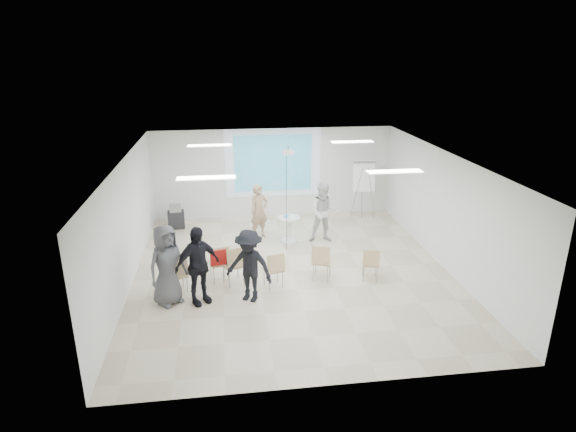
{
  "coord_description": "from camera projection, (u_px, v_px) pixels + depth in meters",
  "views": [
    {
      "loc": [
        -1.62,
        -11.17,
        5.47
      ],
      "look_at": [
        0.0,
        0.8,
        1.25
      ],
      "focal_mm": 30.0,
      "sensor_mm": 36.0,
      "label": 1
    }
  ],
  "objects": [
    {
      "name": "audience_left",
      "position": [
        197.0,
        260.0,
        10.61
      ],
      "size": [
        1.42,
        1.26,
        2.1
      ],
      "primitive_type": "imported",
      "rotation": [
        0.0,
        0.0,
        0.54
      ],
      "color": "black",
      "rests_on": "floor"
    },
    {
      "name": "controller_left",
      "position": [
        264.0,
        196.0,
        14.58
      ],
      "size": [
        0.1,
        0.13,
        0.04
      ],
      "primitive_type": "cube",
      "rotation": [
        0.0,
        0.0,
        0.51
      ],
      "color": "white",
      "rests_on": "player_left"
    },
    {
      "name": "chair_right_far",
      "position": [
        371.0,
        262.0,
        11.82
      ],
      "size": [
        0.49,
        0.51,
        0.86
      ],
      "rotation": [
        0.0,
        0.0,
        -0.23
      ],
      "color": "tan",
      "rests_on": "floor"
    },
    {
      "name": "ceiling",
      "position": [
        293.0,
        156.0,
        11.46
      ],
      "size": [
        8.0,
        9.0,
        0.1
      ],
      "primitive_type": "cube",
      "color": "white",
      "rests_on": "wall_back"
    },
    {
      "name": "fluor_panel_se",
      "position": [
        394.0,
        171.0,
        10.33
      ],
      "size": [
        1.2,
        0.3,
        0.02
      ],
      "primitive_type": "cube",
      "color": "white",
      "rests_on": "ceiling"
    },
    {
      "name": "controller_right",
      "position": [
        317.0,
        196.0,
        14.22
      ],
      "size": [
        0.06,
        0.14,
        0.04
      ],
      "primitive_type": "cube",
      "rotation": [
        0.0,
        0.0,
        -0.12
      ],
      "color": "silver",
      "rests_on": "player_right"
    },
    {
      "name": "flipchart_easel",
      "position": [
        364.0,
        177.0,
        15.84
      ],
      "size": [
        0.86,
        0.65,
        1.98
      ],
      "rotation": [
        0.0,
        0.0,
        -0.09
      ],
      "color": "#95989D",
      "rests_on": "floor"
    },
    {
      "name": "player_left",
      "position": [
        259.0,
        208.0,
        14.42
      ],
      "size": [
        0.83,
        0.75,
        1.89
      ],
      "primitive_type": "imported",
      "rotation": [
        0.0,
        0.0,
        0.51
      ],
      "color": "tan",
      "rests_on": "floor"
    },
    {
      "name": "floor",
      "position": [
        292.0,
        273.0,
        12.48
      ],
      "size": [
        8.0,
        9.0,
        0.1
      ],
      "primitive_type": "cube",
      "color": "beige",
      "rests_on": "ground"
    },
    {
      "name": "laptop",
      "position": [
        233.0,
        263.0,
        11.68
      ],
      "size": [
        0.44,
        0.38,
        0.03
      ],
      "primitive_type": "imported",
      "rotation": [
        0.0,
        0.0,
        3.5
      ],
      "color": "black",
      "rests_on": "chair_left_inner"
    },
    {
      "name": "chair_left_inner",
      "position": [
        234.0,
        263.0,
        11.57
      ],
      "size": [
        0.62,
        0.64,
        1.01
      ],
      "rotation": [
        0.0,
        0.0,
        0.36
      ],
      "color": "tan",
      "rests_on": "floor"
    },
    {
      "name": "wall_back",
      "position": [
        273.0,
        173.0,
        16.22
      ],
      "size": [
        8.0,
        0.1,
        3.0
      ],
      "primitive_type": "cube",
      "color": "silver",
      "rests_on": "floor"
    },
    {
      "name": "av_cart",
      "position": [
        176.0,
        217.0,
        15.39
      ],
      "size": [
        0.55,
        0.46,
        0.78
      ],
      "rotation": [
        0.0,
        0.0,
        0.09
      ],
      "color": "black",
      "rests_on": "floor"
    },
    {
      "name": "fluor_panel_ne",
      "position": [
        352.0,
        142.0,
        13.61
      ],
      "size": [
        1.2,
        0.3,
        0.02
      ],
      "primitive_type": "cube",
      "color": "white",
      "rests_on": "ceiling"
    },
    {
      "name": "pedestal_table",
      "position": [
        289.0,
        228.0,
        14.24
      ],
      "size": [
        0.77,
        0.77,
        0.8
      ],
      "rotation": [
        0.0,
        0.0,
        -0.22
      ],
      "color": "white",
      "rests_on": "floor"
    },
    {
      "name": "wall_right",
      "position": [
        446.0,
        210.0,
        12.48
      ],
      "size": [
        0.1,
        9.0,
        3.0
      ],
      "primitive_type": "cube",
      "color": "silver",
      "rests_on": "floor"
    },
    {
      "name": "projection_image",
      "position": [
        273.0,
        163.0,
        16.03
      ],
      "size": [
        2.6,
        0.01,
        1.9
      ],
      "primitive_type": "cube",
      "color": "#369CB9",
      "rests_on": "wall_back"
    },
    {
      "name": "projection_halo",
      "position": [
        273.0,
        163.0,
        16.05
      ],
      "size": [
        3.2,
        0.01,
        2.3
      ],
      "primitive_type": "cube",
      "color": "silver",
      "rests_on": "wall_back"
    },
    {
      "name": "chair_far_left",
      "position": [
        179.0,
        273.0,
        11.22
      ],
      "size": [
        0.53,
        0.55,
        0.85
      ],
      "rotation": [
        0.0,
        0.0,
        0.4
      ],
      "color": "tan",
      "rests_on": "floor"
    },
    {
      "name": "audience_outer",
      "position": [
        166.0,
        260.0,
        10.61
      ],
      "size": [
        1.22,
        1.17,
        2.09
      ],
      "primitive_type": "imported",
      "rotation": [
        0.0,
        0.0,
        0.69
      ],
      "color": "#535257",
      "rests_on": "floor"
    },
    {
      "name": "fluor_panel_nw",
      "position": [
        209.0,
        145.0,
        13.1
      ],
      "size": [
        1.2,
        0.3,
        0.02
      ],
      "primitive_type": "cube",
      "color": "white",
      "rests_on": "ceiling"
    },
    {
      "name": "chair_left_mid",
      "position": [
        220.0,
        261.0,
        11.73
      ],
      "size": [
        0.55,
        0.58,
        0.96
      ],
      "rotation": [
        0.0,
        0.0,
        0.25
      ],
      "color": "tan",
      "rests_on": "floor"
    },
    {
      "name": "wall_left",
      "position": [
        124.0,
        225.0,
        11.45
      ],
      "size": [
        0.1,
        9.0,
        3.0
      ],
      "primitive_type": "cube",
      "color": "silver",
      "rests_on": "floor"
    },
    {
      "name": "audience_mid",
      "position": [
        249.0,
        261.0,
        10.75
      ],
      "size": [
        1.43,
        1.21,
        1.94
      ],
      "primitive_type": "imported",
      "rotation": [
        0.0,
        0.0,
        -0.51
      ],
      "color": "black",
      "rests_on": "floor"
    },
    {
      "name": "chair_right_inner",
      "position": [
        321.0,
        260.0,
        11.81
      ],
      "size": [
        0.59,
        0.61,
        0.95
      ],
      "rotation": [
        0.0,
        0.0,
        -0.37
      ],
      "color": "tan",
      "rests_on": "floor"
    },
    {
      "name": "chair_center",
      "position": [
        274.0,
        267.0,
        11.44
      ],
      "size": [
        0.53,
        0.56,
        0.92
      ],
      "rotation": [
        0.0,
        0.0,
        0.26
      ],
      "color": "tan",
      "rests_on": "floor"
    },
    {
      "name": "fluor_panel_sw",
      "position": [
        206.0,
        178.0,
        9.83
      ],
      "size": [
        1.2,
        0.3,
        0.02
      ],
      "primitive_type": "cube",
      "color": "white",
      "rests_on": "ceiling"
    },
    {
      "name": "red_jacket",
      "position": [
        219.0,
        257.0,
        11.55
      ],
      "size": [
        0.41,
        0.18,
        0.38
      ],
      "primitive_type": "cube",
      "rotation": [
        0.0,
        0.0,
        0.25
      ],
      "color": "#A91714",
      "rests_on": "chair_left_mid"
    },
    {
      "name": "player_right",
      "position": [
        324.0,
        209.0,
        14.12
      ],
      "size": [
        1.05,
        0.88,
        1.99
      ],
      "primitive_type": "imported",
      "rotation": [
        0.0,
        0.0,
        -0.12
      ],
      "color": "silver",
      "rests_on": "floor"
    },
    {
      "name": "ceiling_projector",
      "position": [
        288.0,
        157.0,
        12.98
      ],
      "size": [
        0.3,
        0.25,
        3.0
      ],
      "color": "white",
      "rests_on": "ceiling"
    }
  ]
}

